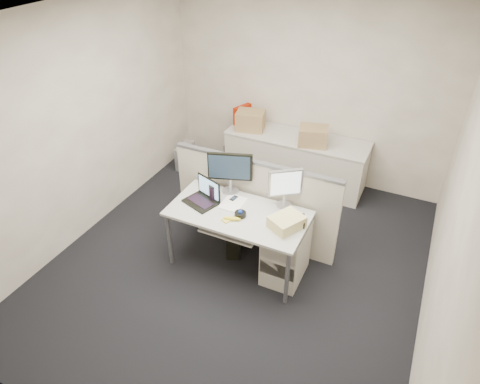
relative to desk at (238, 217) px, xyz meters
The scene contains 29 objects.
floor 0.67m from the desk, ahead, with size 4.00×4.50×0.01m, color black.
ceiling 2.04m from the desk, ahead, with size 4.00×4.50×0.01m, color white.
wall_back 2.35m from the desk, 90.00° to the left, with size 4.00×0.02×2.70m, color beige.
wall_front 2.35m from the desk, 90.00° to the right, with size 4.00×0.02×2.70m, color beige.
wall_left 2.11m from the desk, behind, with size 0.02×4.50×2.70m, color beige.
wall_right 2.11m from the desk, ahead, with size 0.02×4.50×2.70m, color beige.
desk is the anchor object (origin of this frame).
keyboard_tray 0.19m from the desk, 90.00° to the right, with size 0.62×0.32×0.02m, color beige.
drawer_pedestal 0.65m from the desk, ahead, with size 0.40×0.55×0.65m, color beige.
cubicle_partition 0.46m from the desk, 90.00° to the left, with size 2.00×0.06×1.10m, color beige.
back_counter 1.95m from the desk, 90.00° to the left, with size 2.00×0.60×0.72m, color beige.
monitor_main 0.51m from the desk, 128.00° to the left, with size 0.50×0.19×0.50m, color black.
monitor_small 0.59m from the desk, 38.66° to the left, with size 0.37×0.18×0.45m, color #B7B7BC.
laptop 0.49m from the desk, behind, with size 0.35×0.26×0.26m, color black.
trackball 0.11m from the desk, 45.00° to the right, with size 0.12×0.12×0.05m, color black.
desk_phone 0.61m from the desk, ahead, with size 0.22×0.18×0.07m, color black.
paper_stack 0.18m from the desk, 135.00° to the left, with size 0.23×0.30×0.01m, color white.
sticky_pad 0.20m from the desk, 105.52° to the right, with size 0.08×0.08×0.01m, color gold.
travel_mug 0.39m from the desk, 165.63° to the left, with size 0.08×0.08×0.18m, color black.
banana 0.17m from the desk, 90.00° to the right, with size 0.19×0.05×0.04m, color yellow.
cellphone 0.26m from the desk, 126.87° to the left, with size 0.06×0.11×0.01m, color black.
manila_folders 0.56m from the desk, ahead, with size 0.26×0.33×0.12m, color #E4D283.
keyboard 0.23m from the desk, 102.80° to the right, with size 0.43×0.15×0.02m, color black.
pc_tower_desk 0.54m from the desk, 126.87° to the left, with size 0.16×0.41×0.38m, color black.
pc_tower_spare_dark 2.33m from the desk, 117.35° to the left, with size 0.17×0.43×0.40m, color black.
pc_tower_spare_silver 2.40m from the desk, 136.20° to the left, with size 0.16×0.40×0.37m, color #B7B7BC.
cardboard_box_left 2.02m from the desk, 110.41° to the left, with size 0.39×0.30×0.30m, color #8B6244.
cardboard_box_right 1.84m from the desk, 81.91° to the left, with size 0.38×0.30×0.27m, color #8B6244.
red_binder 2.23m from the desk, 113.91° to the left, with size 0.07×0.31×0.29m, color #9F1800.
Camera 1 is at (1.58, -3.30, 3.48)m, focal length 32.00 mm.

